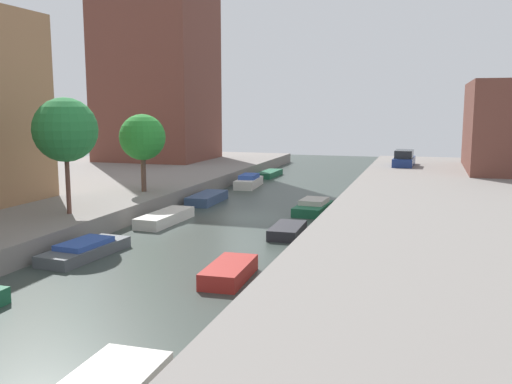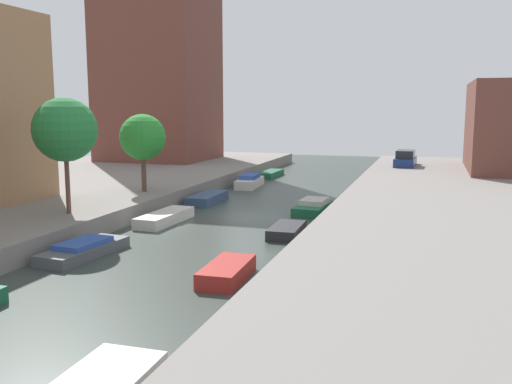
% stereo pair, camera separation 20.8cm
% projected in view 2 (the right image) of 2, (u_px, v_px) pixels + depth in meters
% --- Properties ---
extents(ground_plane, '(84.00, 84.00, 0.00)m').
position_uv_depth(ground_plane, '(243.00, 217.00, 31.88)').
color(ground_plane, '#333D38').
extents(quay_left, '(20.00, 64.00, 1.00)m').
position_uv_depth(quay_left, '(25.00, 196.00, 36.26)').
color(quay_left, gray).
rests_on(quay_left, ground_plane).
extents(apartment_tower_far, '(10.00, 9.41, 23.22)m').
position_uv_depth(apartment_tower_far, '(158.00, 41.00, 54.70)').
color(apartment_tower_far, brown).
rests_on(apartment_tower_far, quay_left).
extents(street_tree_1, '(3.13, 3.13, 5.70)m').
position_uv_depth(street_tree_1, '(65.00, 130.00, 27.09)').
color(street_tree_1, brown).
rests_on(street_tree_1, quay_left).
extents(street_tree_2, '(2.84, 2.84, 4.80)m').
position_uv_depth(street_tree_2, '(143.00, 138.00, 34.41)').
color(street_tree_2, brown).
rests_on(street_tree_2, quay_left).
extents(parked_car, '(1.88, 4.63, 1.43)m').
position_uv_depth(parked_car, '(405.00, 159.00, 49.91)').
color(parked_car, navy).
rests_on(parked_car, quay_right).
extents(moored_boat_left_1, '(1.91, 4.47, 0.69)m').
position_uv_depth(moored_boat_left_1, '(84.00, 250.00, 23.44)').
color(moored_boat_left_1, '#4C5156').
rests_on(moored_boat_left_1, ground_plane).
extents(moored_boat_left_2, '(1.56, 4.47, 0.58)m').
position_uv_depth(moored_boat_left_2, '(165.00, 218.00, 30.21)').
color(moored_boat_left_2, beige).
rests_on(moored_boat_left_2, ground_plane).
extents(moored_boat_left_3, '(1.63, 4.16, 0.59)m').
position_uv_depth(moored_boat_left_3, '(207.00, 198.00, 36.62)').
color(moored_boat_left_3, '#33476B').
rests_on(moored_boat_left_3, ground_plane).
extents(moored_boat_left_4, '(1.70, 4.18, 1.01)m').
position_uv_depth(moored_boat_left_4, '(250.00, 182.00, 43.72)').
color(moored_boat_left_4, beige).
rests_on(moored_boat_left_4, ground_plane).
extents(moored_boat_left_5, '(1.39, 4.26, 0.51)m').
position_uv_depth(moored_boat_left_5, '(271.00, 174.00, 50.31)').
color(moored_boat_left_5, '#195638').
rests_on(moored_boat_left_5, ground_plane).
extents(moored_boat_right_1, '(1.49, 3.19, 0.59)m').
position_uv_depth(moored_boat_right_1, '(227.00, 272.00, 20.28)').
color(moored_boat_right_1, maroon).
rests_on(moored_boat_right_1, ground_plane).
extents(moored_boat_right_2, '(1.48, 3.07, 0.52)m').
position_uv_depth(moored_boat_right_2, '(287.00, 231.00, 27.20)').
color(moored_boat_right_2, '#232328').
rests_on(moored_boat_right_2, ground_plane).
extents(moored_boat_right_3, '(1.86, 3.74, 0.82)m').
position_uv_depth(moored_boat_right_3, '(313.00, 207.00, 33.07)').
color(moored_boat_right_3, '#195638').
rests_on(moored_boat_right_3, ground_plane).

